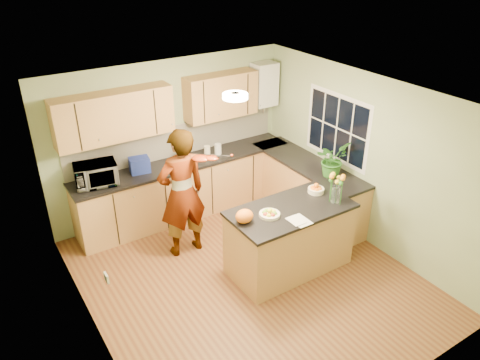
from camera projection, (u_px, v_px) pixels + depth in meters
floor at (248, 278)px, 6.33m from camera, size 4.50×4.50×0.00m
ceiling at (250, 100)px, 5.17m from camera, size 4.00×4.50×0.02m
wall_back at (170, 138)px, 7.42m from camera, size 4.00×0.02×2.50m
wall_front at (392, 306)px, 4.07m from camera, size 4.00×0.02×2.50m
wall_left at (86, 250)px, 4.79m from camera, size 0.02×4.50×2.50m
wall_right at (364, 160)px, 6.71m from camera, size 0.02×4.50×2.50m
back_counter at (187, 187)px, 7.61m from camera, size 3.64×0.62×0.94m
right_counter at (306, 189)px, 7.56m from camera, size 0.62×2.24×0.94m
splashback at (176, 140)px, 7.48m from camera, size 3.60×0.02×0.52m
upper_cabinets at (161, 107)px, 6.93m from camera, size 3.20×0.34×0.70m
boiler at (264, 84)px, 7.82m from camera, size 0.40×0.30×0.86m
window_right at (337, 128)px, 7.01m from camera, size 0.01×1.30×1.05m
light_switch at (106, 278)px, 4.33m from camera, size 0.02×0.09×0.09m
ceiling_lamp at (235, 96)px, 5.41m from camera, size 0.30×0.30×0.07m
peninsula_island at (289, 238)px, 6.32m from camera, size 1.66×0.85×0.95m
fruit_dish at (270, 213)px, 5.92m from camera, size 0.27×0.27×0.09m
orange_bowl at (316, 189)px, 6.45m from camera, size 0.22×0.22×0.13m
flower_vase at (337, 180)px, 6.10m from camera, size 0.26×0.26×0.49m
orange_bag at (244, 216)px, 5.76m from camera, size 0.28×0.26×0.17m
papers at (300, 220)px, 5.83m from camera, size 0.21×0.28×0.01m
violinist at (182, 194)px, 6.44m from camera, size 0.70×0.46×1.91m
violin at (201, 158)px, 6.11m from camera, size 0.59×0.51×0.15m
microwave at (96, 174)px, 6.63m from camera, size 0.64×0.49×0.32m
blue_box at (140, 165)px, 7.01m from camera, size 0.32×0.26×0.23m
kettle at (183, 155)px, 7.32m from camera, size 0.15×0.15×0.28m
jar_cream at (207, 151)px, 7.57m from camera, size 0.12×0.12×0.15m
jar_white at (218, 149)px, 7.60m from camera, size 0.12×0.12×0.17m
potted_plant at (332, 159)px, 6.84m from camera, size 0.57×0.52×0.53m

